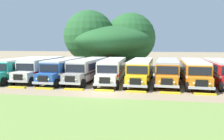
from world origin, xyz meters
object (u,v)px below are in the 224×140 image
at_px(parked_bus_slot_2, 64,68).
at_px(broad_shade_tree, 111,39).
at_px(parked_bus_slot_8, 221,71).
at_px(parked_bus_slot_1, 43,67).
at_px(parked_bus_slot_5, 141,70).
at_px(parked_bus_slot_7, 194,71).
at_px(parked_bus_slot_0, 21,67).
at_px(parked_bus_slot_6, 167,70).
at_px(parked_bus_slot_3, 88,68).
at_px(parked_bus_slot_4, 113,69).

relative_size(parked_bus_slot_2, broad_shade_tree, 0.66).
relative_size(parked_bus_slot_2, parked_bus_slot_8, 1.00).
bearing_deg(parked_bus_slot_1, parked_bus_slot_5, 88.07).
xyz_separation_m(parked_bus_slot_1, parked_bus_slot_2, (3.38, -0.63, 0.00)).
height_order(parked_bus_slot_1, parked_bus_slot_7, same).
xyz_separation_m(parked_bus_slot_0, parked_bus_slot_7, (22.46, 0.07, 0.00)).
bearing_deg(parked_bus_slot_5, parked_bus_slot_0, -86.71).
distance_m(parked_bus_slot_1, parked_bus_slot_6, 16.57).
relative_size(parked_bus_slot_1, parked_bus_slot_6, 0.99).
bearing_deg(parked_bus_slot_8, broad_shade_tree, -127.20).
distance_m(parked_bus_slot_0, broad_shade_tree, 17.22).
relative_size(parked_bus_slot_1, parked_bus_slot_3, 0.99).
bearing_deg(parked_bus_slot_6, parked_bus_slot_3, -84.92).
bearing_deg(parked_bus_slot_8, parked_bus_slot_0, -86.59).
distance_m(parked_bus_slot_2, parked_bus_slot_7, 16.25).
bearing_deg(broad_shade_tree, parked_bus_slot_5, -65.56).
bearing_deg(parked_bus_slot_7, parked_bus_slot_8, 104.62).
xyz_separation_m(parked_bus_slot_2, parked_bus_slot_5, (9.96, -0.00, 0.00)).
height_order(parked_bus_slot_3, parked_bus_slot_5, same).
distance_m(parked_bus_slot_2, parked_bus_slot_6, 13.20).
distance_m(parked_bus_slot_3, parked_bus_slot_7, 13.11).
height_order(parked_bus_slot_1, parked_bus_slot_4, same).
distance_m(parked_bus_slot_0, parked_bus_slot_4, 12.63).
height_order(parked_bus_slot_1, parked_bus_slot_5, same).
distance_m(parked_bus_slot_0, parked_bus_slot_8, 25.71).
relative_size(parked_bus_slot_7, broad_shade_tree, 0.67).
height_order(parked_bus_slot_2, parked_bus_slot_3, same).
relative_size(parked_bus_slot_6, parked_bus_slot_8, 1.01).
bearing_deg(broad_shade_tree, parked_bus_slot_2, -106.42).
relative_size(parked_bus_slot_4, parked_bus_slot_7, 0.99).
xyz_separation_m(parked_bus_slot_1, parked_bus_slot_4, (9.79, -0.50, 0.00)).
relative_size(parked_bus_slot_5, parked_bus_slot_8, 1.00).
bearing_deg(parked_bus_slot_5, parked_bus_slot_4, -88.89).
height_order(parked_bus_slot_7, broad_shade_tree, broad_shade_tree).
relative_size(parked_bus_slot_1, parked_bus_slot_4, 1.00).
height_order(parked_bus_slot_6, parked_bus_slot_7, same).
height_order(parked_bus_slot_1, parked_bus_slot_6, same).
bearing_deg(parked_bus_slot_3, parked_bus_slot_7, 92.99).
xyz_separation_m(parked_bus_slot_4, broad_shade_tree, (-2.49, 13.18, 4.03)).
xyz_separation_m(parked_bus_slot_1, parked_bus_slot_8, (22.86, 0.05, 0.00)).
height_order(parked_bus_slot_5, parked_bus_slot_6, same).
height_order(parked_bus_slot_5, parked_bus_slot_7, same).
relative_size(parked_bus_slot_2, parked_bus_slot_4, 1.00).
height_order(parked_bus_slot_3, parked_bus_slot_8, same).
bearing_deg(parked_bus_slot_2, parked_bus_slot_6, 93.34).
bearing_deg(parked_bus_slot_1, parked_bus_slot_6, 89.91).
height_order(parked_bus_slot_4, broad_shade_tree, broad_shade_tree).
distance_m(parked_bus_slot_1, parked_bus_slot_3, 6.53).
height_order(parked_bus_slot_5, parked_bus_slot_8, same).
bearing_deg(parked_bus_slot_6, parked_bus_slot_1, -86.14).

